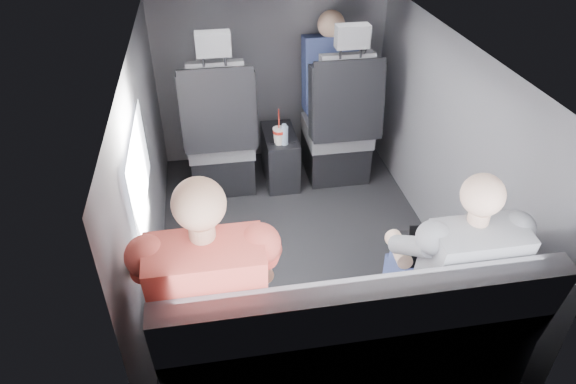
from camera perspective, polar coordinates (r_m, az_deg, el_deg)
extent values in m
plane|color=black|center=(3.42, 1.43, -6.37)|extent=(2.60, 2.60, 0.00)
plane|color=#B2B2AD|center=(2.74, 1.85, 15.55)|extent=(2.60, 2.60, 0.00)
cube|color=#56565B|center=(3.00, -15.49, 1.76)|extent=(0.02, 2.60, 1.35)
cube|color=#56565B|center=(3.30, 17.19, 4.56)|extent=(0.02, 2.60, 1.35)
cube|color=#56565B|center=(4.18, -1.86, 12.46)|extent=(1.80, 0.02, 1.35)
cube|color=#56565B|center=(2.06, 8.77, -15.41)|extent=(1.80, 0.02, 1.35)
cube|color=white|center=(2.63, -16.17, 2.45)|extent=(0.02, 0.75, 0.42)
cube|color=black|center=(3.65, 6.69, 11.00)|extent=(0.35, 0.11, 0.59)
cube|color=black|center=(4.04, -7.30, 3.03)|extent=(0.46, 0.48, 0.30)
cube|color=slate|center=(3.91, -7.52, 5.76)|extent=(0.48, 0.46, 0.14)
cube|color=slate|center=(3.56, -7.78, 9.47)|extent=(0.38, 0.18, 0.61)
cube|color=black|center=(3.58, -11.29, 8.69)|extent=(0.08, 0.21, 0.53)
cube|color=black|center=(3.59, -4.19, 9.34)|extent=(0.08, 0.21, 0.53)
cube|color=black|center=(3.51, -7.70, 8.88)|extent=(0.50, 0.11, 0.58)
cube|color=slate|center=(3.37, -8.33, 15.99)|extent=(0.22, 0.10, 0.15)
cube|color=black|center=(4.15, 5.19, 4.13)|extent=(0.46, 0.48, 0.30)
cube|color=slate|center=(4.03, 5.43, 6.81)|extent=(0.48, 0.46, 0.14)
cube|color=slate|center=(3.69, 6.51, 10.48)|extent=(0.38, 0.18, 0.61)
cube|color=black|center=(3.65, 3.10, 9.86)|extent=(0.08, 0.21, 0.53)
cube|color=black|center=(3.77, 9.76, 10.20)|extent=(0.08, 0.21, 0.53)
cube|color=black|center=(3.64, 6.77, 9.92)|extent=(0.50, 0.11, 0.58)
cube|color=slate|center=(3.50, 7.17, 16.80)|extent=(0.22, 0.10, 0.15)
cube|color=black|center=(4.01, -0.89, 3.93)|extent=(0.24, 0.48, 0.40)
cylinder|color=black|center=(3.80, -1.38, 5.63)|extent=(0.09, 0.09, 0.01)
cylinder|color=black|center=(3.82, 0.26, 5.76)|extent=(0.09, 0.09, 0.01)
cube|color=slate|center=(2.57, 5.98, -17.24)|extent=(1.60, 0.50, 0.45)
cube|color=slate|center=(2.08, 8.37, -14.30)|extent=(1.60, 0.17, 0.47)
cylinder|color=red|center=(3.74, -1.02, 6.77)|extent=(0.09, 0.09, 0.02)
cylinder|color=white|center=(3.73, -1.02, 7.05)|extent=(0.09, 0.09, 0.01)
cylinder|color=red|center=(3.69, -1.04, 8.14)|extent=(0.01, 0.01, 0.15)
cylinder|color=#9DB9D5|center=(3.75, -0.41, 6.31)|extent=(0.06, 0.06, 0.14)
cylinder|color=#9DB9D5|center=(3.71, -0.42, 7.41)|extent=(0.03, 0.03, 0.02)
cube|color=white|center=(2.41, -8.01, -9.05)|extent=(0.42, 0.39, 0.02)
cube|color=silver|center=(2.39, -8.01, -9.10)|extent=(0.31, 0.26, 0.00)
cube|color=white|center=(2.46, -8.12, -7.68)|extent=(0.12, 0.10, 0.00)
cube|color=white|center=(2.21, -8.06, -9.41)|extent=(0.33, 0.24, 0.24)
cube|color=white|center=(2.22, -8.06, -9.32)|extent=(0.29, 0.21, 0.20)
cube|color=black|center=(2.63, 15.13, -5.70)|extent=(0.33, 0.25, 0.02)
cube|color=black|center=(2.62, 15.29, -5.73)|extent=(0.27, 0.14, 0.00)
cube|color=black|center=(2.67, 14.63, -4.64)|extent=(0.10, 0.06, 0.00)
cube|color=black|center=(2.47, 16.71, -5.70)|extent=(0.32, 0.10, 0.21)
cube|color=white|center=(2.48, 16.64, -5.63)|extent=(0.28, 0.08, 0.18)
cube|color=#343339|center=(2.38, -11.25, -12.58)|extent=(0.16, 0.47, 0.14)
cube|color=#343339|center=(2.37, -5.46, -12.06)|extent=(0.16, 0.47, 0.14)
cube|color=#343339|center=(2.76, -10.59, -13.07)|extent=(0.14, 0.14, 0.45)
cube|color=#343339|center=(2.76, -5.59, -12.62)|extent=(0.14, 0.14, 0.45)
cube|color=#CD5143|center=(2.05, -8.70, -11.33)|extent=(0.43, 0.29, 0.58)
sphere|color=#D8A887|center=(1.80, -9.88, -1.30)|extent=(0.19, 0.19, 0.19)
cylinder|color=#D8A887|center=(2.33, -14.10, -8.53)|extent=(0.12, 0.30, 0.13)
cylinder|color=#D8A887|center=(2.32, -3.48, -7.57)|extent=(0.12, 0.30, 0.13)
cube|color=navy|center=(2.54, 14.26, -9.55)|extent=(0.14, 0.42, 0.12)
cube|color=navy|center=(2.63, 18.50, -8.82)|extent=(0.14, 0.42, 0.12)
cube|color=navy|center=(2.88, 11.85, -10.75)|extent=(0.12, 0.12, 0.45)
cube|color=navy|center=(2.95, 15.70, -10.09)|extent=(0.12, 0.12, 0.45)
cube|color=slate|center=(2.30, 19.31, -8.29)|extent=(0.38, 0.26, 0.51)
sphere|color=beige|center=(2.11, 20.84, -0.30)|extent=(0.17, 0.17, 0.17)
cylinder|color=beige|center=(2.47, 12.23, -6.14)|extent=(0.11, 0.26, 0.11)
cylinder|color=beige|center=(2.62, 20.01, -5.01)|extent=(0.11, 0.26, 0.11)
cube|color=navy|center=(4.01, 4.63, 13.03)|extent=(0.40, 0.26, 0.58)
sphere|color=#D8A887|center=(3.91, 4.82, 18.08)|extent=(0.20, 0.20, 0.20)
cube|color=navy|center=(4.18, 4.26, 9.63)|extent=(0.34, 0.40, 0.12)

